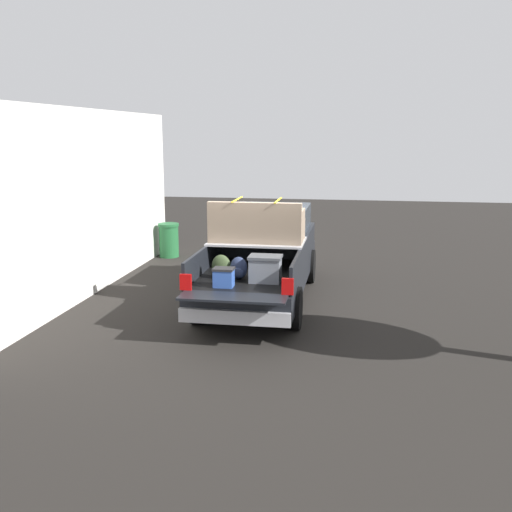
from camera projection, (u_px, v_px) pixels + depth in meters
name	position (u px, v px, depth m)	size (l,w,h in m)	color
ground_plane	(261.00, 300.00, 12.59)	(40.00, 40.00, 0.00)	black
pickup_truck	(263.00, 253.00, 12.74)	(6.05, 2.06, 2.23)	black
building_facade	(85.00, 203.00, 12.86)	(9.78, 0.36, 4.06)	silver
trash_can	(169.00, 240.00, 16.94)	(0.60, 0.60, 0.98)	#1E592D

